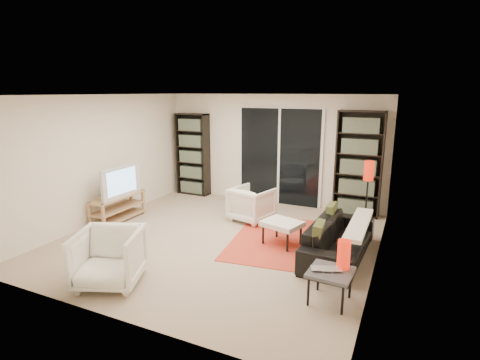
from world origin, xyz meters
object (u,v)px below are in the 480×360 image
floor_lamp (368,179)px  armchair_back (252,204)px  bookshelf_right (359,164)px  armchair_front (109,258)px  bookshelf_left (193,154)px  side_table (330,274)px  ottoman (282,224)px  sofa (339,239)px  tv_stand (118,207)px

floor_lamp → armchair_back: bearing=-170.6°
floor_lamp → bookshelf_right: bearing=108.1°
armchair_back → armchair_front: 3.13m
bookshelf_left → side_table: 5.38m
ottoman → sofa: bearing=-3.8°
bookshelf_right → armchair_front: 4.98m
bookshelf_left → sofa: 4.52m
ottoman → side_table: 1.76m
bookshelf_right → sofa: bearing=-88.4°
ottoman → tv_stand: bearing=-176.4°
side_table → sofa: bearing=95.9°
sofa → side_table: bearing=-171.3°
bookshelf_right → armchair_back: bearing=-145.9°
armchair_back → armchair_front: armchair_front is taller
bookshelf_right → ottoman: 2.37m
tv_stand → bookshelf_right: bearing=29.1°
tv_stand → side_table: bearing=-15.4°
tv_stand → ottoman: 3.27m
ottoman → floor_lamp: (1.15, 1.23, 0.62)m
armchair_front → armchair_back: bearing=54.6°
armchair_front → side_table: armchair_front is taller
side_table → armchair_back: bearing=131.0°
tv_stand → armchair_back: bearing=24.9°
bookshelf_left → tv_stand: bookshelf_left is taller
bookshelf_left → sofa: bookshelf_left is taller
bookshelf_right → ottoman: (-0.87, -2.09, -0.70)m
tv_stand → sofa: 4.20m
sofa → armchair_back: armchair_back is taller
bookshelf_right → side_table: 3.56m
bookshelf_left → armchair_back: bookshelf_left is taller
bookshelf_right → sofa: 2.29m
armchair_front → side_table: (2.68, 0.77, -0.01)m
bookshelf_right → floor_lamp: (0.28, -0.86, -0.08)m
armchair_front → side_table: 2.79m
bookshelf_right → side_table: (0.20, -3.49, -0.69)m
bookshelf_left → ottoman: (2.98, -2.09, -0.63)m
tv_stand → armchair_back: (2.35, 1.09, 0.07)m
bookshelf_left → sofa: bearing=-28.8°
armchair_back → ottoman: bearing=149.8°
bookshelf_left → armchair_back: bearing=-30.3°
ottoman → floor_lamp: floor_lamp is taller
armchair_back → armchair_front: size_ratio=0.91×
bookshelf_right → tv_stand: size_ratio=1.78×
floor_lamp → sofa: bearing=-99.8°
ottoman → side_table: size_ratio=1.35×
tv_stand → floor_lamp: floor_lamp is taller
bookshelf_right → armchair_front: (-2.48, -4.26, -0.68)m
floor_lamp → tv_stand: bearing=-162.0°
sofa → ottoman: (-0.93, 0.06, 0.07)m
bookshelf_left → floor_lamp: bearing=-11.8°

